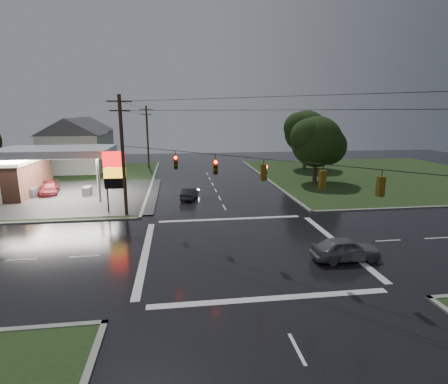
{
  "coord_description": "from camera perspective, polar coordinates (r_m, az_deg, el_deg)",
  "views": [
    {
      "loc": [
        -4.64,
        -22.98,
        9.46
      ],
      "look_at": [
        -0.86,
        4.98,
        3.0
      ],
      "focal_mm": 28.0,
      "sensor_mm": 36.0,
      "label": 1
    }
  ],
  "objects": [
    {
      "name": "house_far",
      "position": [
        73.24,
        -21.58,
        8.05
      ],
      "size": [
        11.05,
        8.48,
        8.6
      ],
      "color": "silver",
      "rests_on": "ground"
    },
    {
      "name": "grass_nw",
      "position": [
        54.26,
        -30.74,
        1.07
      ],
      "size": [
        36.0,
        36.0,
        0.08
      ],
      "primitive_type": "cube",
      "color": "#203316",
      "rests_on": "ground"
    },
    {
      "name": "tree_ne_far",
      "position": [
        61.09,
        13.39,
        9.47
      ],
      "size": [
        8.46,
        7.2,
        9.8
      ],
      "color": "black",
      "rests_on": "ground"
    },
    {
      "name": "car_north",
      "position": [
        39.12,
        -5.67,
        -0.21
      ],
      "size": [
        2.28,
        4.05,
        1.26
      ],
      "primitive_type": "imported",
      "rotation": [
        0.0,
        0.0,
        2.88
      ],
      "color": "#202329",
      "rests_on": "ground"
    },
    {
      "name": "car_pump",
      "position": [
        45.92,
        -26.64,
        0.51
      ],
      "size": [
        2.92,
        5.11,
        1.4
      ],
      "primitive_type": "imported",
      "rotation": [
        0.0,
        0.0,
        0.21
      ],
      "color": "maroon",
      "rests_on": "ground"
    },
    {
      "name": "traffic_signals",
      "position": [
        23.62,
        3.75,
        5.62
      ],
      "size": [
        26.87,
        26.87,
        1.47
      ],
      "color": "black",
      "rests_on": "ground"
    },
    {
      "name": "car_crossing",
      "position": [
        24.42,
        19.25,
        -8.74
      ],
      "size": [
        4.48,
        1.86,
        1.52
      ],
      "primitive_type": "imported",
      "rotation": [
        0.0,
        0.0,
        1.59
      ],
      "color": "slate",
      "rests_on": "ground"
    },
    {
      "name": "house_near",
      "position": [
        61.41,
        -23.27,
        7.14
      ],
      "size": [
        11.05,
        8.48,
        8.6
      ],
      "color": "silver",
      "rests_on": "ground"
    },
    {
      "name": "utility_pole_nw",
      "position": [
        33.06,
        -16.19,
        5.89
      ],
      "size": [
        2.2,
        0.32,
        11.0
      ],
      "color": "#382619",
      "rests_on": "ground"
    },
    {
      "name": "ground",
      "position": [
        25.28,
        3.48,
        -9.1
      ],
      "size": [
        120.0,
        120.0,
        0.0
      ],
      "primitive_type": "plane",
      "color": "black",
      "rests_on": "ground"
    },
    {
      "name": "utility_pole_n",
      "position": [
        61.31,
        -12.38,
        8.87
      ],
      "size": [
        2.2,
        0.32,
        10.5
      ],
      "color": "#382619",
      "rests_on": "ground"
    },
    {
      "name": "pylon_sign",
      "position": [
        34.43,
        -17.43,
        3.19
      ],
      "size": [
        2.0,
        0.35,
        6.0
      ],
      "color": "#59595E",
      "rests_on": "ground"
    },
    {
      "name": "grass_ne",
      "position": [
        58.54,
        24.01,
        2.51
      ],
      "size": [
        36.0,
        36.0,
        0.08
      ],
      "primitive_type": "cube",
      "color": "#203316",
      "rests_on": "ground"
    },
    {
      "name": "tree_ne_near",
      "position": [
        48.9,
        15.06,
        7.88
      ],
      "size": [
        7.99,
        6.8,
        8.98
      ],
      "color": "black",
      "rests_on": "ground"
    }
  ]
}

